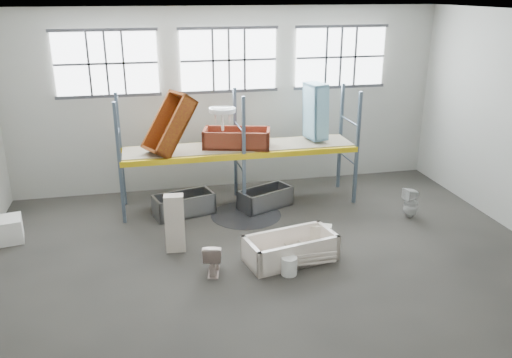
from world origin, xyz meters
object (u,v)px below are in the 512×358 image
object	(u,v)px
steel_tub_right	(265,198)
blue_tub_upright	(316,111)
bucket	(289,266)
toilet_beige	(213,257)
toilet_white	(411,203)
cistern_tall	(175,223)
rust_tub_flat	(237,138)
bathtub_beige	(291,248)
steel_tub_left	(184,204)

from	to	relation	value
steel_tub_right	blue_tub_upright	size ratio (longest dim) A/B	0.95
blue_tub_upright	bucket	xyz separation A→B (m)	(-1.79, -3.94, -2.21)
blue_tub_upright	toilet_beige	bearing A→B (deg)	-132.75
toilet_white	cistern_tall	bearing A→B (deg)	-91.83
toilet_beige	steel_tub_right	size ratio (longest dim) A/B	0.49
steel_tub_right	toilet_beige	bearing A→B (deg)	-120.61
toilet_white	rust_tub_flat	xyz separation A→B (m)	(-4.08, 1.76, 1.44)
cistern_tall	steel_tub_right	size ratio (longest dim) A/B	0.93
cistern_tall	bucket	xyz separation A→B (m)	(2.14, -1.54, -0.46)
rust_tub_flat	toilet_white	bearing A→B (deg)	-23.32
cistern_tall	toilet_white	size ratio (longest dim) A/B	1.69
toilet_white	bucket	bearing A→B (deg)	-68.03
cistern_tall	steel_tub_right	bearing A→B (deg)	42.69
steel_tub_right	cistern_tall	bearing A→B (deg)	-142.00
blue_tub_upright	bathtub_beige	bearing A→B (deg)	-115.35
bathtub_beige	bucket	distance (m)	0.61
bathtub_beige	cistern_tall	bearing A→B (deg)	145.68
cistern_tall	steel_tub_left	bearing A→B (deg)	84.54
cistern_tall	steel_tub_left	distance (m)	1.98
steel_tub_left	steel_tub_right	size ratio (longest dim) A/B	1.07
toilet_beige	bucket	xyz separation A→B (m)	(1.48, -0.41, -0.15)
bathtub_beige	steel_tub_right	size ratio (longest dim) A/B	1.36
steel_tub_right	blue_tub_upright	distance (m)	2.63
toilet_white	steel_tub_right	xyz separation A→B (m)	(-3.40, 1.40, -0.13)
toilet_white	blue_tub_upright	world-z (taller)	blue_tub_upright
toilet_beige	toilet_white	size ratio (longest dim) A/B	0.89
cistern_tall	blue_tub_upright	xyz separation A→B (m)	(3.93, 2.40, 1.75)
toilet_beige	toilet_white	world-z (taller)	toilet_white
toilet_white	steel_tub_left	world-z (taller)	toilet_white
bathtub_beige	blue_tub_upright	size ratio (longest dim) A/B	1.29
bucket	cistern_tall	bearing A→B (deg)	144.31
toilet_white	blue_tub_upright	size ratio (longest dim) A/B	0.52
blue_tub_upright	bucket	world-z (taller)	blue_tub_upright
bathtub_beige	rust_tub_flat	distance (m)	3.64
bucket	blue_tub_upright	bearing A→B (deg)	65.62
toilet_white	blue_tub_upright	xyz separation A→B (m)	(-1.95, 1.87, 2.01)
cistern_tall	toilet_white	world-z (taller)	cistern_tall
steel_tub_right	rust_tub_flat	world-z (taller)	rust_tub_flat
toilet_white	rust_tub_flat	distance (m)	4.67
bucket	bathtub_beige	bearing A→B (deg)	71.59
bathtub_beige	bucket	world-z (taller)	bathtub_beige
bathtub_beige	blue_tub_upright	distance (m)	4.28
rust_tub_flat	blue_tub_upright	size ratio (longest dim) A/B	1.15
steel_tub_right	rust_tub_flat	xyz separation A→B (m)	(-0.68, 0.36, 1.57)
toilet_white	bucket	world-z (taller)	toilet_white
toilet_beige	bucket	distance (m)	1.54
cistern_tall	toilet_beige	bearing A→B (deg)	-54.92
bathtub_beige	rust_tub_flat	xyz separation A→B (m)	(-0.54, 3.25, 1.54)
toilet_white	steel_tub_left	bearing A→B (deg)	-111.04
steel_tub_right	rust_tub_flat	bearing A→B (deg)	152.23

